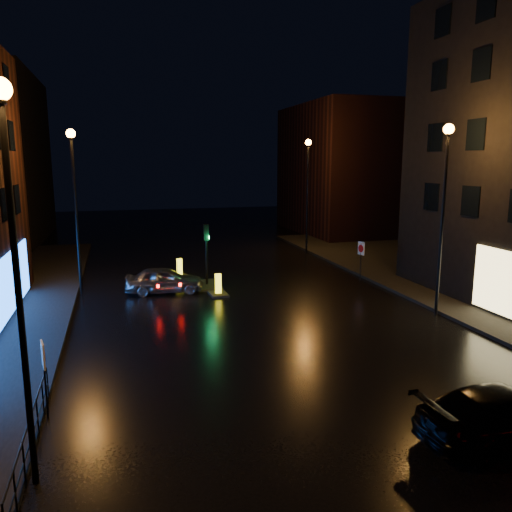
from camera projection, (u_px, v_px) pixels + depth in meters
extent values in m
plane|color=black|center=(331.00, 396.00, 14.73)|extent=(120.00, 120.00, 0.00)
cube|color=black|center=(340.00, 170.00, 47.84)|extent=(8.00, 14.00, 12.00)
cylinder|color=black|center=(20.00, 304.00, 10.02)|extent=(0.14, 0.14, 8.00)
cylinder|color=black|center=(0.00, 97.00, 9.27)|extent=(0.20, 0.20, 0.25)
sphere|color=orange|center=(0.00, 89.00, 9.24)|extent=(0.44, 0.44, 0.44)
cylinder|color=black|center=(76.00, 218.00, 25.15)|extent=(0.14, 0.14, 8.00)
cylinder|color=black|center=(71.00, 137.00, 24.40)|extent=(0.20, 0.20, 0.25)
sphere|color=orange|center=(71.00, 133.00, 24.37)|extent=(0.44, 0.44, 0.44)
cylinder|color=black|center=(442.00, 227.00, 21.72)|extent=(0.14, 0.14, 8.00)
cylinder|color=black|center=(449.00, 133.00, 20.96)|extent=(0.20, 0.20, 0.25)
sphere|color=orange|center=(449.00, 129.00, 20.94)|extent=(0.44, 0.44, 0.44)
cylinder|color=black|center=(307.00, 200.00, 36.85)|extent=(0.14, 0.14, 8.00)
cylinder|color=black|center=(308.00, 144.00, 36.10)|extent=(0.20, 0.20, 0.25)
sphere|color=orange|center=(308.00, 142.00, 36.07)|extent=(0.44, 0.44, 0.44)
cube|color=black|center=(207.00, 285.00, 27.64)|extent=(1.40, 2.40, 0.12)
cylinder|color=black|center=(207.00, 261.00, 27.39)|extent=(0.12, 0.12, 2.80)
cube|color=black|center=(206.00, 233.00, 27.09)|extent=(0.28, 0.22, 0.90)
cylinder|color=#0CFF59|center=(209.00, 238.00, 27.18)|extent=(0.05, 0.18, 0.18)
cylinder|color=black|center=(30.00, 420.00, 11.48)|extent=(0.05, 6.00, 0.05)
cylinder|color=black|center=(31.00, 438.00, 11.57)|extent=(0.04, 6.00, 0.04)
cylinder|color=black|center=(31.00, 438.00, 11.57)|extent=(0.04, 0.04, 1.00)
cylinder|color=black|center=(48.00, 384.00, 14.41)|extent=(0.04, 0.04, 1.00)
imported|color=#9CA0A4|center=(165.00, 280.00, 26.17)|extent=(4.16, 2.01, 1.37)
imported|color=black|center=(507.00, 415.00, 12.28)|extent=(4.72, 2.01, 1.36)
cube|color=black|center=(218.00, 294.00, 25.79)|extent=(0.91, 1.32, 0.11)
cube|color=yellow|center=(218.00, 284.00, 25.69)|extent=(0.31, 0.21, 1.07)
cube|color=black|center=(218.00, 284.00, 25.69)|extent=(0.32, 0.04, 0.64)
cube|color=black|center=(180.00, 275.00, 30.00)|extent=(1.22, 1.45, 0.10)
cube|color=yellow|center=(180.00, 267.00, 29.90)|extent=(0.34, 0.28, 1.03)
cube|color=black|center=(180.00, 267.00, 29.90)|extent=(0.30, 0.13, 0.62)
cylinder|color=black|center=(45.00, 381.00, 13.34)|extent=(0.06, 0.06, 2.06)
cube|color=silver|center=(43.00, 355.00, 13.20)|extent=(0.16, 0.51, 0.70)
cylinder|color=#B20C0C|center=(44.00, 355.00, 13.22)|extent=(0.11, 0.41, 0.41)
cylinder|color=black|center=(361.00, 262.00, 28.66)|extent=(0.06, 0.06, 2.20)
cube|color=silver|center=(361.00, 248.00, 28.51)|extent=(0.16, 0.55, 0.75)
cylinder|color=#B20C0C|center=(361.00, 249.00, 28.50)|extent=(0.11, 0.44, 0.44)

